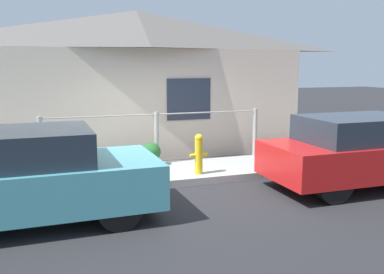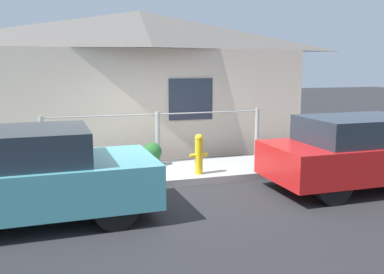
{
  "view_description": "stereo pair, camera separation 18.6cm",
  "coord_description": "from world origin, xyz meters",
  "views": [
    {
      "loc": [
        -2.24,
        -7.51,
        2.3
      ],
      "look_at": [
        0.42,
        0.3,
        0.9
      ],
      "focal_mm": 40.0,
      "sensor_mm": 36.0,
      "label": 1
    },
    {
      "loc": [
        -2.06,
        -7.57,
        2.3
      ],
      "look_at": [
        0.42,
        0.3,
        0.9
      ],
      "focal_mm": 40.0,
      "sensor_mm": 36.0,
      "label": 2
    }
  ],
  "objects": [
    {
      "name": "ground_plane",
      "position": [
        0.0,
        0.0,
        0.0
      ],
      "size": [
        60.0,
        60.0,
        0.0
      ],
      "primitive_type": "plane",
      "color": "#262628"
    },
    {
      "name": "sidewalk",
      "position": [
        0.0,
        0.82,
        0.07
      ],
      "size": [
        24.0,
        1.64,
        0.14
      ],
      "color": "#9E9E99",
      "rests_on": "ground_plane"
    },
    {
      "name": "house",
      "position": [
        0.0,
        3.28,
        2.92
      ],
      "size": [
        8.53,
        2.23,
        3.64
      ],
      "color": "beige",
      "rests_on": "ground_plane"
    },
    {
      "name": "fence",
      "position": [
        0.0,
        1.49,
        0.77
      ],
      "size": [
        4.9,
        0.1,
        1.14
      ],
      "color": "#999993",
      "rests_on": "sidewalk"
    },
    {
      "name": "car_left",
      "position": [
        -2.56,
        -1.06,
        0.7
      ],
      "size": [
        3.74,
        1.82,
        1.38
      ],
      "rotation": [
        0.0,
        0.0,
        0.02
      ],
      "color": "teal",
      "rests_on": "ground_plane"
    },
    {
      "name": "car_right",
      "position": [
        3.35,
        -1.06,
        0.69
      ],
      "size": [
        3.77,
        1.64,
        1.35
      ],
      "rotation": [
        0.0,
        0.0,
        0.01
      ],
      "color": "red",
      "rests_on": "ground_plane"
    },
    {
      "name": "fire_hydrant",
      "position": [
        0.57,
        0.33,
        0.56
      ],
      "size": [
        0.37,
        0.16,
        0.81
      ],
      "color": "yellow",
      "rests_on": "sidewalk"
    },
    {
      "name": "potted_plant_near_hydrant",
      "position": [
        -0.16,
        1.35,
        0.41
      ],
      "size": [
        0.41,
        0.41,
        0.5
      ],
      "color": "brown",
      "rests_on": "sidewalk"
    }
  ]
}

